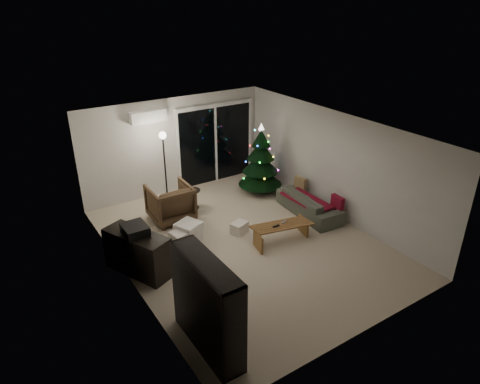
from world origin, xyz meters
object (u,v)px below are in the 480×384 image
at_px(christmas_tree, 261,158).
at_px(armchair, 170,203).
at_px(media_cabinet, 138,253).
at_px(coffee_table, 281,233).
at_px(bookshelf, 196,310).
at_px(sofa, 309,204).

bearing_deg(christmas_tree, armchair, -176.90).
bearing_deg(media_cabinet, armchair, 24.81).
bearing_deg(coffee_table, armchair, 138.25).
bearing_deg(christmas_tree, media_cabinet, -157.15).
relative_size(bookshelf, christmas_tree, 0.81).
xyz_separation_m(armchair, sofa, (2.91, -1.55, -0.17)).
distance_m(coffee_table, christmas_tree, 2.67).
relative_size(armchair, christmas_tree, 0.51).
bearing_deg(coffee_table, bookshelf, -136.78).
xyz_separation_m(sofa, coffee_table, (-1.34, -0.63, -0.07)).
xyz_separation_m(bookshelf, christmas_tree, (4.05, 4.09, 0.18)).
bearing_deg(media_cabinet, bookshelf, -113.64).
bearing_deg(sofa, armchair, 67.14).
bearing_deg(sofa, media_cabinet, 95.32).
bearing_deg(armchair, christmas_tree, -175.28).
height_order(bookshelf, coffee_table, bookshelf).
bearing_deg(armchair, bookshelf, 72.25).
bearing_deg(bookshelf, christmas_tree, 35.75).
relative_size(sofa, coffee_table, 1.44).
xyz_separation_m(armchair, coffee_table, (1.57, -2.18, -0.23)).
height_order(media_cabinet, coffee_table, media_cabinet).
height_order(bookshelf, armchair, bookshelf).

